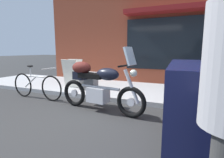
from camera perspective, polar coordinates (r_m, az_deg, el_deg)
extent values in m
plane|color=#303030|center=(3.53, -6.52, -12.91)|extent=(80.00, 80.00, 0.00)
torus|color=black|center=(3.54, 6.16, -7.42)|extent=(0.64, 0.17, 0.63)
cylinder|color=silver|center=(3.54, 6.16, -7.42)|extent=(0.17, 0.08, 0.16)
torus|color=black|center=(4.35, -11.99, -4.42)|extent=(0.64, 0.17, 0.63)
cylinder|color=silver|center=(4.35, -11.99, -4.42)|extent=(0.17, 0.08, 0.16)
cube|color=silver|center=(3.91, -4.50, -5.03)|extent=(0.48, 0.36, 0.32)
cylinder|color=silver|center=(3.85, -3.92, -2.67)|extent=(0.97, 0.19, 0.06)
ellipsoid|color=black|center=(3.69, -1.41, 1.56)|extent=(0.55, 0.35, 0.26)
cube|color=black|center=(3.93, -6.59, 1.10)|extent=(0.63, 0.32, 0.11)
cube|color=black|center=(4.14, -10.22, 1.15)|extent=(0.31, 0.26, 0.18)
cylinder|color=silver|center=(3.46, 6.25, -2.34)|extent=(0.35, 0.12, 0.67)
cylinder|color=black|center=(3.46, 4.55, 4.37)|extent=(0.12, 0.62, 0.04)
cube|color=silver|center=(3.41, 5.80, 7.32)|extent=(0.19, 0.34, 0.35)
sphere|color=#EAEACC|center=(3.40, 6.94, 1.89)|extent=(0.14, 0.14, 0.14)
cube|color=#B5B5B5|center=(4.32, -7.57, -0.61)|extent=(0.46, 0.26, 0.44)
cube|color=black|center=(4.41, -6.84, -0.39)|extent=(0.37, 0.07, 0.03)
ellipsoid|color=#591E19|center=(4.09, -9.76, 3.60)|extent=(0.52, 0.38, 0.28)
torus|color=black|center=(4.91, -18.89, -2.87)|extent=(0.68, 0.07, 0.68)
torus|color=black|center=(5.71, -26.71, -1.73)|extent=(0.68, 0.07, 0.68)
cylinder|color=silver|center=(5.25, -23.29, 0.73)|extent=(0.60, 0.06, 0.04)
cylinder|color=silver|center=(5.44, -24.69, -0.80)|extent=(0.47, 0.05, 0.34)
cylinder|color=silver|center=(5.39, -24.74, 2.12)|extent=(0.03, 0.03, 0.30)
ellipsoid|color=black|center=(5.37, -24.85, 3.81)|extent=(0.22, 0.11, 0.06)
cylinder|color=silver|center=(4.87, -19.63, 3.19)|extent=(0.05, 0.48, 0.03)
cylinder|color=black|center=(3.51, 32.01, -8.72)|extent=(0.67, 0.25, 0.66)
cube|color=silver|center=(5.87, -13.27, 1.67)|extent=(0.55, 0.19, 0.91)
cube|color=silver|center=(6.05, -12.04, 1.93)|extent=(0.55, 0.19, 0.91)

